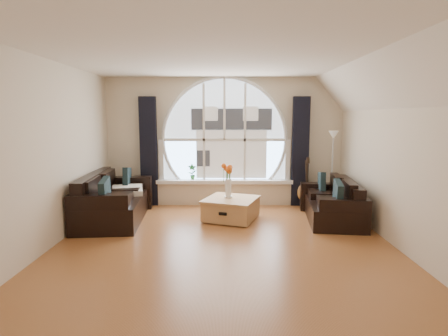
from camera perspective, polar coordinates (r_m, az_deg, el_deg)
ground at (r=5.32m, az=-0.05°, el=-12.67°), size 5.00×5.50×0.01m
ceiling at (r=5.04m, az=-0.05°, el=17.40°), size 5.00×5.50×0.01m
wall_back at (r=7.74m, az=0.06°, el=4.13°), size 5.00×0.01×2.70m
wall_front at (r=2.29m, az=-0.43°, el=-5.45°), size 5.00×0.01×2.70m
wall_left at (r=5.60m, az=-26.56°, el=1.76°), size 0.01×5.50×2.70m
wall_right at (r=5.58m, az=26.59°, el=1.73°), size 0.01×5.50×2.70m
attic_slope at (r=5.45m, az=24.37°, el=12.29°), size 0.92×5.50×0.72m
arched_window at (r=7.70m, az=0.06°, el=6.16°), size 2.60×0.06×2.15m
window_sill at (r=7.74m, az=0.06°, el=-2.13°), size 2.90×0.22×0.08m
window_frame at (r=7.67m, az=0.06°, el=6.15°), size 2.76×0.08×2.15m
neighbor_house at (r=7.69m, az=1.19°, el=5.22°), size 1.70×0.02×1.50m
curtain_left at (r=7.81m, az=-11.77°, el=2.52°), size 0.35×0.12×2.30m
curtain_right at (r=7.80m, az=11.91°, el=2.51°), size 0.35×0.12×2.30m
sofa_left at (r=6.90m, az=-16.79°, el=-4.68°), size 1.13×2.01×0.86m
sofa_right at (r=6.88m, az=16.57°, el=-4.71°), size 1.01×1.72×0.73m
coffee_chest at (r=6.70m, az=1.13°, el=-6.29°), size 1.15×1.15×0.44m
throw_blanket at (r=7.10m, az=-14.97°, el=-3.43°), size 0.67×0.67×0.10m
vase_flowers at (r=6.65m, az=0.69°, el=-1.39°), size 0.24×0.24×0.70m
floor_lamp at (r=7.69m, az=16.65°, el=-0.36°), size 0.24×0.24×1.60m
guitar at (r=7.76m, az=12.79°, el=-2.17°), size 0.39×0.28×1.06m
potted_plant at (r=7.74m, az=-5.02°, el=-0.61°), size 0.20×0.16×0.33m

